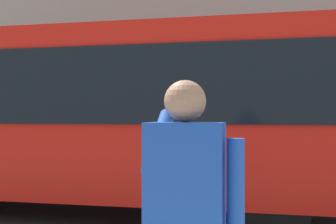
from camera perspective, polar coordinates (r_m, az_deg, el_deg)
The scene contains 3 objects.
ground_plane at distance 7.67m, azimuth -1.15°, elevation -13.03°, with size 60.00×60.00×0.00m, color #38383A.
red_bus at distance 7.75m, azimuth -9.78°, elevation -0.35°, with size 9.05×2.54×3.08m.
pedestrian_photographer at distance 2.39m, azimuth 2.33°, elevation -13.14°, with size 0.53×0.52×1.70m.
Camera 1 is at (-1.80, 7.27, 1.66)m, focal length 47.88 mm.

